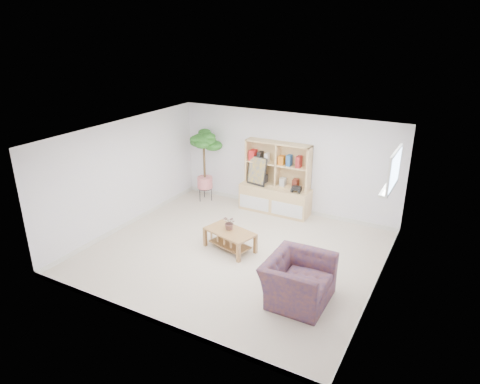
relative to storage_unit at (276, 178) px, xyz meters
The scene contains 14 objects.
floor 2.40m from the storage_unit, 86.49° to the right, with size 5.50×5.00×0.01m, color beige.
ceiling 2.72m from the storage_unit, 86.49° to the right, with size 5.50×5.00×0.01m, color white.
walls 2.27m from the storage_unit, 86.49° to the right, with size 5.51×5.01×2.40m.
baseboard 2.38m from the storage_unit, 86.49° to the right, with size 5.50×5.00×0.10m, color white, non-canonical shape.
window 3.50m from the storage_unit, 29.77° to the right, with size 0.10×0.98×0.68m, color #C4DDFF, non-canonical shape.
window_sill 3.35m from the storage_unit, 30.29° to the right, with size 0.14×1.00×0.04m, color white.
storage_unit is the anchor object (origin of this frame).
poster 0.48m from the storage_unit, 169.87° to the right, with size 0.50×0.12×0.69m, color yellow, non-canonical shape.
toy_truck 0.60m from the storage_unit, ahead, with size 0.30×0.21×0.16m, color black, non-canonical shape.
coffee_table 2.26m from the storage_unit, 90.30° to the right, with size 1.01×0.55×0.41m, color #886343, non-canonical shape.
table_plant 2.14m from the storage_unit, 91.13° to the right, with size 0.27×0.23×0.30m, color #1E702D.
floor_tree 1.90m from the storage_unit, behind, with size 0.68×0.68×1.84m, color #144E0D, non-canonical shape.
armchair 3.62m from the storage_unit, 59.73° to the right, with size 1.14×0.99×0.84m, color navy.
sill_plant 3.27m from the storage_unit, 26.13° to the right, with size 0.13×0.10×0.23m, color #144E0D.
Camera 1 is at (3.70, -6.56, 4.25)m, focal length 32.00 mm.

